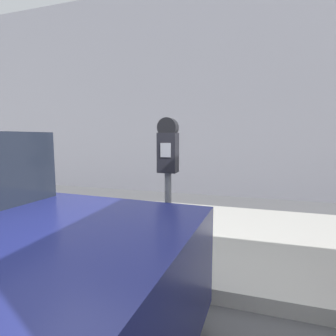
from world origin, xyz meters
TOP-DOWN VIEW (x-y plane):
  - sidewalk at (0.00, 2.20)m, footprint 24.00×2.80m
  - building_facade at (0.00, 5.32)m, footprint 24.00×0.30m
  - parking_meter at (0.07, 1.04)m, footprint 0.18×0.15m

SIDE VIEW (x-z plane):
  - sidewalk at x=0.00m, z-range 0.00..0.14m
  - parking_meter at x=0.07m, z-range 0.45..1.94m
  - building_facade at x=0.00m, z-range 0.00..5.15m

